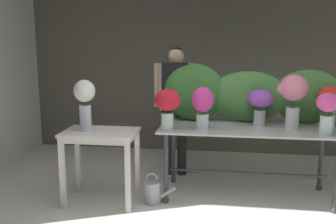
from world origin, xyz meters
TOP-DOWN VIEW (x-y plane):
  - ground_plane at (0.00, 1.63)m, footprint 7.51×7.51m
  - wall_back at (0.00, 3.26)m, footprint 5.78×0.12m
  - display_table_glass at (0.48, 1.46)m, footprint 1.93×0.81m
  - side_table_white at (-1.09, 1.10)m, footprint 0.78×0.51m
  - florist at (-0.40, 2.07)m, footprint 0.57×0.24m
  - foliage_backdrop at (0.41, 1.74)m, footprint 2.04×0.31m
  - vase_crimson_hydrangea at (-0.37, 1.18)m, footprint 0.27×0.27m
  - vase_violet_peonies at (0.60, 1.52)m, footprint 0.28×0.28m
  - vase_scarlet_roses at (1.34, 1.56)m, footprint 0.26×0.26m
  - vase_fuchsia_carnations at (1.22, 1.20)m, footprint 0.23×0.22m
  - vase_magenta_lilies at (-0.02, 1.28)m, footprint 0.23×0.23m
  - vase_rosy_tulips at (0.92, 1.42)m, footprint 0.32×0.29m
  - vase_white_roses_tall at (-1.24, 1.10)m, footprint 0.22×0.22m
  - watering_can at (-0.53, 1.13)m, footprint 0.35×0.18m

SIDE VIEW (x-z plane):
  - ground_plane at x=0.00m, z-range 0.00..0.00m
  - watering_can at x=-0.53m, z-range -0.05..0.30m
  - display_table_glass at x=0.48m, z-range 0.27..1.08m
  - side_table_white at x=-1.09m, z-range 0.28..1.07m
  - florist at x=-0.40m, z-range 0.19..1.84m
  - vase_fuchsia_carnations at x=1.22m, z-range 0.84..1.27m
  - vase_violet_peonies at x=0.60m, z-range 0.86..1.27m
  - vase_magenta_lilies at x=-0.02m, z-range 0.84..1.30m
  - vase_crimson_hydrangea at x=-0.37m, z-range 0.86..1.29m
  - vase_scarlet_roses at x=1.34m, z-range 0.87..1.33m
  - vase_white_roses_tall at x=-1.24m, z-range 0.84..1.38m
  - foliage_backdrop at x=0.41m, z-range 0.78..1.45m
  - vase_rosy_tulips at x=0.92m, z-range 0.89..1.47m
  - wall_back at x=0.00m, z-range 0.00..2.94m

